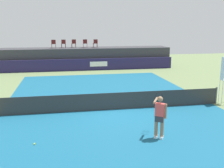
{
  "coord_description": "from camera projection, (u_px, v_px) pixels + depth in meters",
  "views": [
    {
      "loc": [
        -2.62,
        -13.91,
        4.51
      ],
      "look_at": [
        0.35,
        2.0,
        1.0
      ],
      "focal_mm": 43.14,
      "sensor_mm": 36.0,
      "label": 1
    }
  ],
  "objects": [
    {
      "name": "spectator_chair_left",
      "position": [
        63.0,
        43.0,
        28.51
      ],
      "size": [
        0.47,
        0.47,
        0.89
      ],
      "color": "#561919",
      "rests_on": "spectator_platform"
    },
    {
      "name": "tennis_ball",
      "position": [
        34.0,
        144.0,
        10.4
      ],
      "size": [
        0.07,
        0.07,
        0.07
      ],
      "primitive_type": "sphere",
      "color": "#D8EA33",
      "rests_on": "court_inner"
    },
    {
      "name": "net_post_far",
      "position": [
        216.0,
        96.0,
        15.79
      ],
      "size": [
        0.1,
        0.1,
        1.0
      ],
      "primitive_type": "cylinder",
      "color": "#4C4C51",
      "rests_on": "ground"
    },
    {
      "name": "spectator_chair_far_right",
      "position": [
        95.0,
        43.0,
        28.96
      ],
      "size": [
        0.46,
        0.46,
        0.89
      ],
      "color": "#561919",
      "rests_on": "spectator_platform"
    },
    {
      "name": "spectator_chair_center",
      "position": [
        74.0,
        43.0,
        28.82
      ],
      "size": [
        0.48,
        0.48,
        0.89
      ],
      "color": "#561919",
      "rests_on": "spectator_platform"
    },
    {
      "name": "ground_plane",
      "position": [
        104.0,
        96.0,
        17.67
      ],
      "size": [
        48.0,
        48.0,
        0.0
      ],
      "primitive_type": "plane",
      "color": "#6B7F51"
    },
    {
      "name": "spectator_platform",
      "position": [
        87.0,
        58.0,
        29.25
      ],
      "size": [
        18.0,
        2.8,
        2.2
      ],
      "primitive_type": "cube",
      "color": "#38383D",
      "rests_on": "ground"
    },
    {
      "name": "umpire_chair",
      "position": [
        224.0,
        77.0,
        15.64
      ],
      "size": [
        0.49,
        0.49,
        2.76
      ],
      "color": "white",
      "rests_on": "ground"
    },
    {
      "name": "sponsor_wall",
      "position": [
        88.0,
        65.0,
        27.63
      ],
      "size": [
        18.0,
        0.22,
        1.2
      ],
      "color": "#231E4C",
      "rests_on": "ground"
    },
    {
      "name": "tennis_player",
      "position": [
        160.0,
        116.0,
        10.86
      ],
      "size": [
        0.71,
        1.25,
        1.77
      ],
      "color": "white",
      "rests_on": "court_inner"
    },
    {
      "name": "spectator_chair_far_left",
      "position": [
        54.0,
        43.0,
        28.17
      ],
      "size": [
        0.44,
        0.44,
        0.89
      ],
      "color": "#561919",
      "rests_on": "spectator_platform"
    },
    {
      "name": "tennis_net",
      "position": [
        112.0,
        101.0,
        14.68
      ],
      "size": [
        12.4,
        0.02,
        0.95
      ],
      "primitive_type": "cube",
      "color": "#2D2D2D",
      "rests_on": "ground"
    },
    {
      "name": "court_inner",
      "position": [
        112.0,
        110.0,
        14.78
      ],
      "size": [
        12.0,
        22.0,
        0.0
      ],
      "primitive_type": "cube",
      "color": "#16597A",
      "rests_on": "ground"
    },
    {
      "name": "spectator_chair_right",
      "position": [
        85.0,
        43.0,
        28.92
      ],
      "size": [
        0.48,
        0.48,
        0.89
      ],
      "color": "#561919",
      "rests_on": "spectator_platform"
    }
  ]
}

